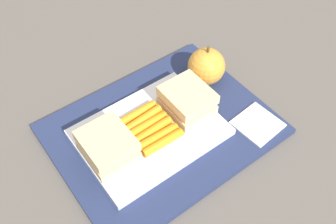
% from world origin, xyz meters
% --- Properties ---
extents(ground_plane, '(2.40, 2.40, 0.00)m').
position_xyz_m(ground_plane, '(0.00, 0.00, 0.00)').
color(ground_plane, '#56514C').
extents(lunchbag_mat, '(0.36, 0.28, 0.01)m').
position_xyz_m(lunchbag_mat, '(0.00, 0.00, 0.01)').
color(lunchbag_mat, navy).
rests_on(lunchbag_mat, ground_plane).
extents(food_tray, '(0.23, 0.17, 0.01)m').
position_xyz_m(food_tray, '(-0.03, 0.00, 0.02)').
color(food_tray, white).
rests_on(food_tray, lunchbag_mat).
extents(sandwich_half_left, '(0.07, 0.08, 0.04)m').
position_xyz_m(sandwich_half_left, '(-0.10, 0.00, 0.04)').
color(sandwich_half_left, '#DBC189').
rests_on(sandwich_half_left, food_tray).
extents(sandwich_half_right, '(0.07, 0.08, 0.04)m').
position_xyz_m(sandwich_half_right, '(0.05, 0.00, 0.04)').
color(sandwich_half_right, '#DBC189').
rests_on(sandwich_half_right, food_tray).
extents(carrot_sticks_bundle, '(0.08, 0.09, 0.02)m').
position_xyz_m(carrot_sticks_bundle, '(-0.03, 0.00, 0.03)').
color(carrot_sticks_bundle, orange).
rests_on(carrot_sticks_bundle, food_tray).
extents(apple, '(0.07, 0.07, 0.08)m').
position_xyz_m(apple, '(0.13, 0.04, 0.04)').
color(apple, gold).
rests_on(apple, lunchbag_mat).
extents(paper_napkin, '(0.08, 0.08, 0.00)m').
position_xyz_m(paper_napkin, '(0.14, -0.09, 0.01)').
color(paper_napkin, white).
rests_on(paper_napkin, lunchbag_mat).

